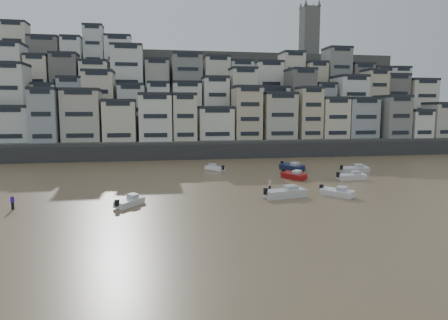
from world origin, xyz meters
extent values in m
plane|color=#806344|center=(0.00, 0.00, 0.00)|extent=(400.00, 400.00, 0.00)
cube|color=#38383A|center=(10.00, 65.00, 1.75)|extent=(140.00, 3.00, 3.50)
cube|color=#4C4C47|center=(15.00, 72.00, 2.00)|extent=(140.00, 14.00, 4.00)
cube|color=#4C4C47|center=(15.00, 84.00, 5.00)|extent=(140.00, 14.00, 10.00)
cube|color=#4C4C47|center=(15.00, 96.00, 9.00)|extent=(140.00, 14.00, 18.00)
cube|color=#4C4C47|center=(15.00, 108.00, 13.00)|extent=(140.00, 16.00, 26.00)
cube|color=#4C4C47|center=(15.00, 122.00, 16.00)|extent=(140.00, 18.00, 32.00)
cube|color=#66635E|center=(55.00, 120.00, 41.00)|extent=(6.00, 6.00, 18.00)
camera|label=1|loc=(-4.23, -28.14, 11.31)|focal=32.00mm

